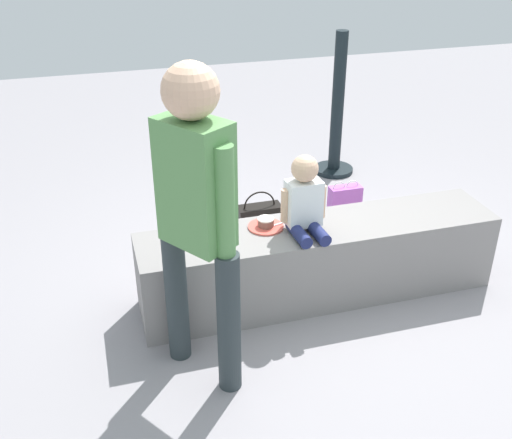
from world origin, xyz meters
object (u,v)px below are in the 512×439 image
object	(u,v)px
cake_plate	(266,224)
adult_standing	(196,204)
party_cup_red	(200,269)
cake_box_white	(401,217)
handbag_black_leather	(259,219)
water_bottle_far_side	(294,235)
child_seated	(305,199)
water_bottle_near_gift	(291,212)
gift_bag	(344,205)

from	to	relation	value
cake_plate	adult_standing	bearing A→B (deg)	-132.31
party_cup_red	cake_box_white	world-z (taller)	cake_box_white
cake_plate	handbag_black_leather	xyz separation A→B (m)	(0.19, 0.79, -0.40)
water_bottle_far_side	cake_box_white	world-z (taller)	water_bottle_far_side
adult_standing	handbag_black_leather	distance (m)	1.78
cake_box_white	handbag_black_leather	xyz separation A→B (m)	(-1.12, 0.17, 0.06)
cake_box_white	handbag_black_leather	distance (m)	1.13
child_seated	cake_plate	distance (m)	0.30
child_seated	adult_standing	world-z (taller)	adult_standing
water_bottle_near_gift	gift_bag	bearing A→B (deg)	-19.33
child_seated	handbag_black_leather	xyz separation A→B (m)	(-0.02, 0.89, -0.59)
water_bottle_far_side	party_cup_red	bearing A→B (deg)	-165.48
adult_standing	handbag_black_leather	bearing A→B (deg)	62.31
adult_standing	gift_bag	distance (m)	2.11
adult_standing	cake_box_white	world-z (taller)	adult_standing
adult_standing	water_bottle_far_side	world-z (taller)	adult_standing
party_cup_red	cake_plate	bearing A→B (deg)	-44.44
cake_plate	party_cup_red	size ratio (longest dim) A/B	2.30
water_bottle_far_side	adult_standing	bearing A→B (deg)	-129.07
cake_box_white	gift_bag	bearing A→B (deg)	162.46
cake_plate	water_bottle_far_side	distance (m)	0.80
water_bottle_far_side	water_bottle_near_gift	bearing A→B (deg)	74.49
water_bottle_far_side	handbag_black_leather	world-z (taller)	handbag_black_leather
water_bottle_near_gift	party_cup_red	xyz separation A→B (m)	(-0.84, -0.54, -0.05)
water_bottle_near_gift	cake_plate	bearing A→B (deg)	-118.38
gift_bag	water_bottle_far_side	bearing A→B (deg)	-156.54
child_seated	party_cup_red	bearing A→B (deg)	141.38
gift_bag	water_bottle_far_side	world-z (taller)	gift_bag
gift_bag	cake_box_white	world-z (taller)	gift_bag
adult_standing	cake_box_white	size ratio (longest dim) A/B	5.15
cake_plate	gift_bag	world-z (taller)	cake_plate
water_bottle_far_side	handbag_black_leather	size ratio (longest dim) A/B	0.57
cake_plate	handbag_black_leather	bearing A→B (deg)	76.33
cake_plate	cake_box_white	bearing A→B (deg)	25.35
water_bottle_far_side	party_cup_red	xyz separation A→B (m)	(-0.75, -0.19, -0.05)
cake_plate	water_bottle_near_gift	xyz separation A→B (m)	(0.48, 0.89, -0.43)
gift_bag	party_cup_red	distance (m)	1.30
gift_bag	water_bottle_near_gift	bearing A→B (deg)	160.67
water_bottle_far_side	party_cup_red	size ratio (longest dim) A/B	2.12
gift_bag	cake_box_white	distance (m)	0.47
gift_bag	party_cup_red	bearing A→B (deg)	-161.83
cake_plate	water_bottle_far_side	world-z (taller)	cake_plate
party_cup_red	cake_box_white	distance (m)	1.69
water_bottle_near_gift	cake_box_white	world-z (taller)	water_bottle_near_gift
gift_bag	water_bottle_far_side	xyz separation A→B (m)	(-0.49, -0.21, -0.07)
child_seated	water_bottle_near_gift	world-z (taller)	child_seated
adult_standing	gift_bag	size ratio (longest dim) A/B	4.56
child_seated	water_bottle_near_gift	bearing A→B (deg)	74.56
water_bottle_near_gift	cake_box_white	size ratio (longest dim) A/B	0.62
gift_bag	handbag_black_leather	size ratio (longest dim) A/B	1.03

